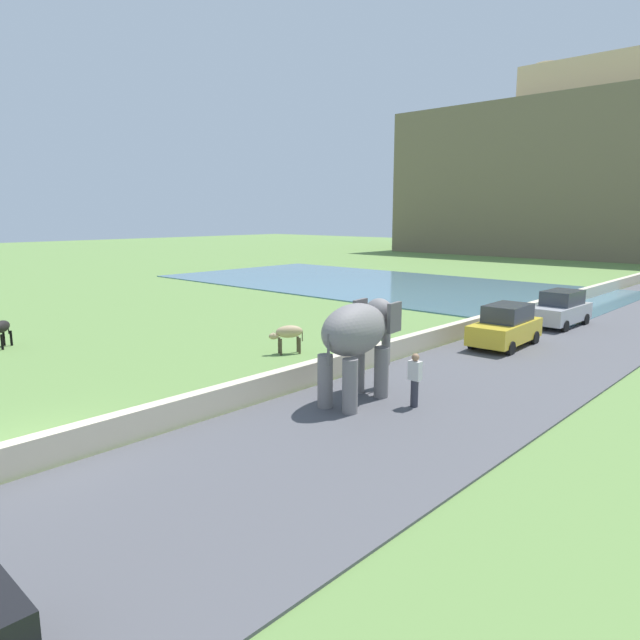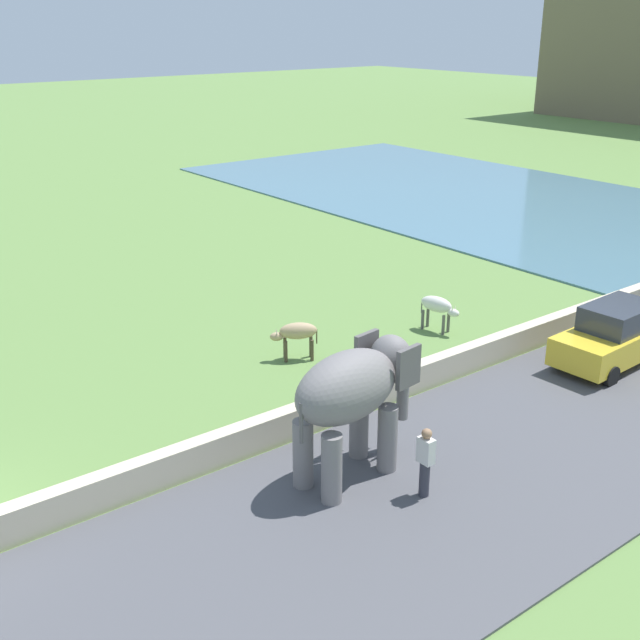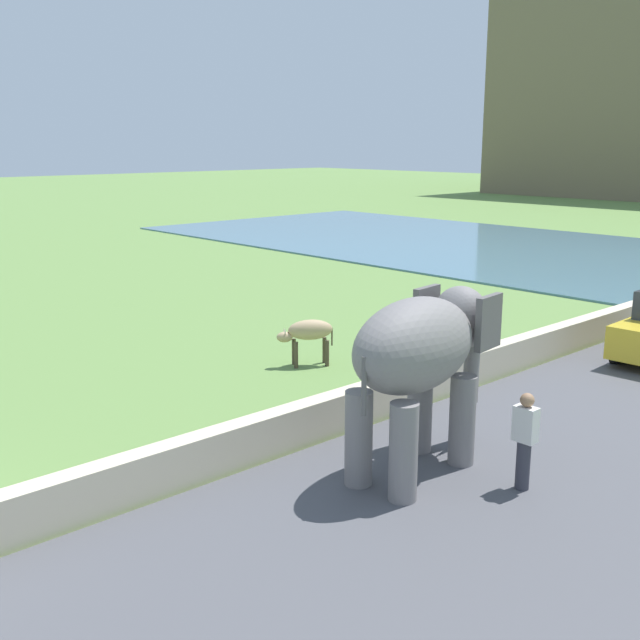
% 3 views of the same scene
% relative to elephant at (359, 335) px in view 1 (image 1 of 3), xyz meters
% --- Properties ---
extents(ground_plane, '(220.00, 220.00, 0.00)m').
position_rel_elephant_xyz_m(ground_plane, '(-3.40, -7.97, -2.04)').
color(ground_plane, '#608442').
extents(road_surface, '(7.00, 120.00, 0.06)m').
position_rel_elephant_xyz_m(road_surface, '(1.60, 12.03, -2.01)').
color(road_surface, '#4C4C51').
rests_on(road_surface, ground).
extents(barrier_wall, '(0.40, 110.00, 0.78)m').
position_rel_elephant_xyz_m(barrier_wall, '(-2.20, 10.03, -1.65)').
color(barrier_wall, beige).
rests_on(barrier_wall, ground).
extents(lake, '(36.00, 18.00, 0.08)m').
position_rel_elephant_xyz_m(lake, '(-17.40, 23.95, -2.00)').
color(lake, slate).
rests_on(lake, ground).
extents(elephant, '(1.73, 3.55, 2.99)m').
position_rel_elephant_xyz_m(elephant, '(0.00, 0.00, 0.00)').
color(elephant, slate).
rests_on(elephant, ground).
extents(person_beside_elephant, '(0.36, 0.22, 1.63)m').
position_rel_elephant_xyz_m(person_beside_elephant, '(1.58, 0.62, -1.16)').
color(person_beside_elephant, '#33333D').
rests_on(person_beside_elephant, ground).
extents(car_yellow, '(1.92, 4.07, 1.80)m').
position_rel_elephant_xyz_m(car_yellow, '(0.03, 9.77, -1.14)').
color(car_yellow, gold).
rests_on(car_yellow, ground).
extents(car_silver, '(1.88, 4.05, 1.80)m').
position_rel_elephant_xyz_m(car_silver, '(0.03, 15.86, -1.14)').
color(car_silver, '#B7B7BC').
rests_on(car_silver, ground).
extents(cow_tan, '(1.00, 1.36, 1.15)m').
position_rel_elephant_xyz_m(cow_tan, '(-5.85, 2.77, -1.20)').
color(cow_tan, tan).
rests_on(cow_tan, ground).
extents(cow_black, '(1.22, 1.22, 1.15)m').
position_rel_elephant_xyz_m(cow_black, '(-15.32, -4.66, -1.20)').
color(cow_black, black).
rests_on(cow_black, ground).
extents(cow_white, '(1.42, 0.67, 1.15)m').
position_rel_elephant_xyz_m(cow_white, '(-4.91, 7.65, -1.20)').
color(cow_white, silver).
rests_on(cow_white, ground).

